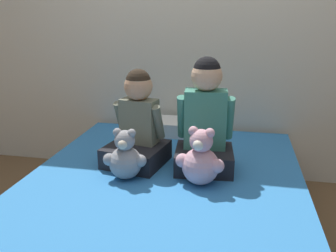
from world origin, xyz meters
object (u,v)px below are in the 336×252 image
Objects in this scene: bed at (162,213)px; child_on_left at (138,127)px; teddy_bear_held_by_right_child at (200,160)px; child_on_right at (205,122)px; pillow_at_headboard at (185,127)px; teddy_bear_held_by_left_child at (125,158)px.

child_on_left is (-0.21, 0.24, 0.45)m from bed.
teddy_bear_held_by_right_child reaches higher than bed.
child_on_right is (0.42, 0.00, 0.06)m from child_on_left.
pillow_at_headboard is (-0.22, 0.84, -0.08)m from teddy_bear_held_by_right_child.
bed is at bearing -4.33° from teddy_bear_held_by_left_child.
bed is 0.60m from child_on_right.
teddy_bear_held_by_right_child reaches higher than pillow_at_headboard.
pillow_at_headboard is at bearing 70.87° from teddy_bear_held_by_left_child.
teddy_bear_held_by_right_child is at bearing -17.31° from child_on_left.
child_on_right is at bearing 49.18° from bed.
teddy_bear_held_by_right_child is 0.60× the size of pillow_at_headboard.
child_on_left reaches higher than pillow_at_headboard.
teddy_bear_held_by_left_child is (-0.01, -0.25, -0.11)m from child_on_left.
teddy_bear_held_by_right_child is (0.43, 0.02, 0.01)m from teddy_bear_held_by_left_child.
child_on_right is 2.06× the size of teddy_bear_held_by_right_child.
bed is 0.89m from pillow_at_headboard.
bed is 0.41m from teddy_bear_held_by_right_child.
teddy_bear_held_by_left_child is at bearing -80.28° from child_on_left.
child_on_left is 0.88× the size of child_on_right.
child_on_right is (0.21, 0.25, 0.50)m from bed.
teddy_bear_held_by_left_child is 0.54× the size of pillow_at_headboard.
child_on_right reaches higher than teddy_bear_held_by_right_child.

